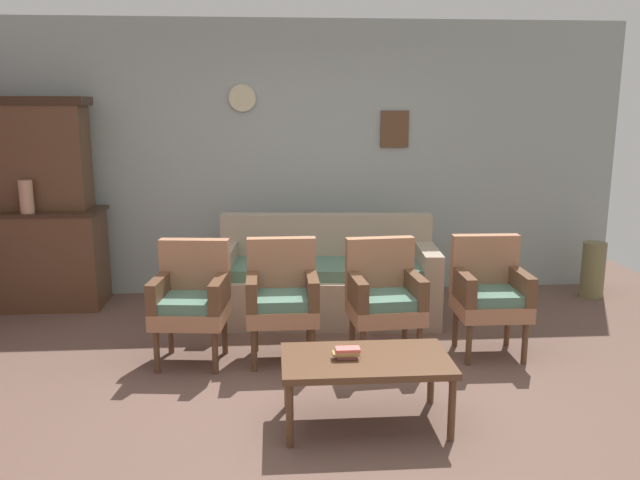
# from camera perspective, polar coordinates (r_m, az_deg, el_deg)

# --- Properties ---
(ground_plane) EXTENTS (7.68, 7.68, 0.00)m
(ground_plane) POSITION_cam_1_polar(r_m,az_deg,el_deg) (4.24, 0.51, -14.42)
(ground_plane) COLOR brown
(wall_back_with_decor) EXTENTS (6.40, 0.09, 2.70)m
(wall_back_with_decor) POSITION_cam_1_polar(r_m,az_deg,el_deg) (6.44, -1.41, 7.22)
(wall_back_with_decor) COLOR #939E99
(wall_back_with_decor) RESTS_ON ground
(side_cabinet) EXTENTS (1.16, 0.55, 0.93)m
(side_cabinet) POSITION_cam_1_polar(r_m,az_deg,el_deg) (6.57, -23.49, -1.51)
(side_cabinet) COLOR brown
(side_cabinet) RESTS_ON ground
(cabinet_upper_hutch) EXTENTS (0.99, 0.38, 1.03)m
(cabinet_upper_hutch) POSITION_cam_1_polar(r_m,az_deg,el_deg) (6.50, -23.98, 7.12)
(cabinet_upper_hutch) COLOR brown
(cabinet_upper_hutch) RESTS_ON side_cabinet
(vase_on_cabinet) EXTENTS (0.12, 0.12, 0.30)m
(vase_on_cabinet) POSITION_cam_1_polar(r_m,az_deg,el_deg) (6.31, -24.74, 3.54)
(vase_on_cabinet) COLOR tan
(vase_on_cabinet) RESTS_ON side_cabinet
(floral_couch) EXTENTS (2.00, 0.94, 0.90)m
(floral_couch) POSITION_cam_1_polar(r_m,az_deg,el_deg) (5.74, 0.56, -3.77)
(floral_couch) COLOR gray
(floral_couch) RESTS_ON ground
(armchair_near_couch_end) EXTENTS (0.57, 0.54, 0.90)m
(armchair_near_couch_end) POSITION_cam_1_polar(r_m,az_deg,el_deg) (4.82, -11.39, -4.97)
(armchair_near_couch_end) COLOR #9E6B4C
(armchair_near_couch_end) RESTS_ON ground
(armchair_near_cabinet) EXTENTS (0.52, 0.49, 0.90)m
(armchair_near_cabinet) POSITION_cam_1_polar(r_m,az_deg,el_deg) (4.78, -3.39, -4.87)
(armchair_near_cabinet) COLOR #9E6B4C
(armchair_near_cabinet) RESTS_ON ground
(armchair_by_doorway) EXTENTS (0.56, 0.53, 0.90)m
(armchair_by_doorway) POSITION_cam_1_polar(r_m,az_deg,el_deg) (4.81, 5.73, -4.82)
(armchair_by_doorway) COLOR #9E6B4C
(armchair_by_doorway) RESTS_ON ground
(armchair_row_middle) EXTENTS (0.53, 0.50, 0.90)m
(armchair_row_middle) POSITION_cam_1_polar(r_m,az_deg,el_deg) (5.05, 14.87, -4.35)
(armchair_row_middle) COLOR #9E6B4C
(armchair_row_middle) RESTS_ON ground
(coffee_table) EXTENTS (1.00, 0.56, 0.42)m
(coffee_table) POSITION_cam_1_polar(r_m,az_deg,el_deg) (3.86, 4.11, -11.02)
(coffee_table) COLOR brown
(coffee_table) RESTS_ON ground
(book_stack_on_table) EXTENTS (0.16, 0.09, 0.06)m
(book_stack_on_table) POSITION_cam_1_polar(r_m,az_deg,el_deg) (3.82, 2.39, -10.02)
(book_stack_on_table) COLOR #A45853
(book_stack_on_table) RESTS_ON coffee_table
(floor_vase_by_wall) EXTENTS (0.23, 0.23, 0.56)m
(floor_vase_by_wall) POSITION_cam_1_polar(r_m,az_deg,el_deg) (6.91, 23.18, -2.46)
(floor_vase_by_wall) COLOR olive
(floor_vase_by_wall) RESTS_ON ground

